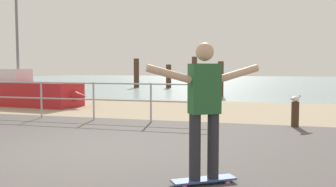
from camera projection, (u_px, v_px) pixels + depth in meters
ground_plane at (23, 170)px, 5.01m from camera, size 24.00×10.00×0.04m
beach_strip at (171, 108)px, 12.70m from camera, size 24.00×6.00×0.04m
sea_surface at (237, 81)px, 39.61m from camera, size 72.00×50.00×0.04m
railing_fence at (67, 95)px, 9.94m from camera, size 8.26×0.05×1.05m
sailboat at (28, 92)px, 13.47m from camera, size 5.04×1.85×5.04m
skateboard at (204, 180)px, 4.36m from camera, size 0.78×0.61×0.08m
skateboarder at (204, 103)px, 4.29m from camera, size 1.26×0.87×1.65m
bollard_short at (295, 115)px, 8.59m from camera, size 0.18×0.18×0.62m
seagull at (296, 99)px, 8.58m from camera, size 0.29×0.45×0.18m
groyne_post_0 at (136, 73)px, 26.06m from camera, size 0.39×0.39×2.13m
groyne_post_1 at (169, 76)px, 25.86m from camera, size 0.38×0.38×1.70m
groyne_post_2 at (194, 73)px, 23.20m from camera, size 0.34×0.34×2.18m
groyne_post_3 at (221, 79)px, 17.87m from camera, size 0.29×0.29×1.77m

